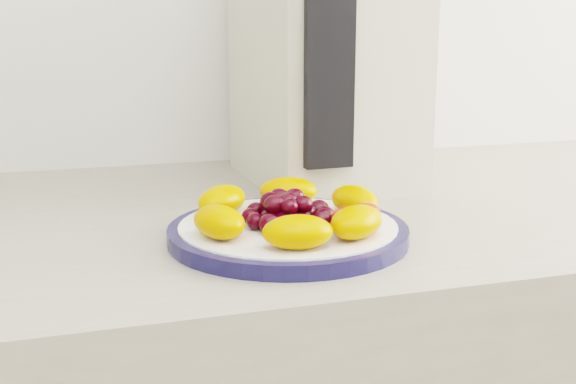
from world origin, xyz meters
name	(u,v)px	position (x,y,z in m)	size (l,w,h in m)	color
plate_rim	(288,233)	(0.10, 1.07, 0.91)	(0.24, 0.24, 0.01)	#13143E
plate_face	(288,232)	(0.10, 1.07, 0.91)	(0.22, 0.22, 0.02)	white
appliance_body	(323,57)	(0.23, 1.32, 1.07)	(0.19, 0.27, 0.33)	#B9B5A0
appliance_panel	(329,60)	(0.19, 1.18, 1.07)	(0.06, 0.02, 0.25)	black
fruit_plate	(294,211)	(0.11, 1.06, 0.93)	(0.21, 0.21, 0.03)	#D07000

